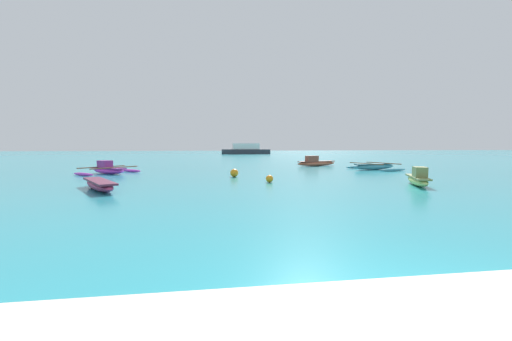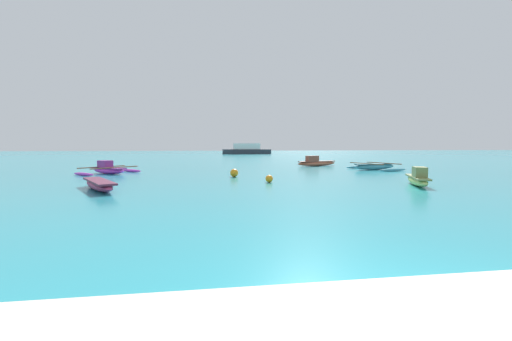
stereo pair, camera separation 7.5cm
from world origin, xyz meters
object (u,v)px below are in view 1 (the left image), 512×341
Objects in this scene: moored_boat_1 at (108,169)px; moored_boat_4 at (374,167)px; moored_boat_0 at (316,162)px; distant_ferry at (246,150)px; moored_boat_3 at (418,179)px; mooring_buoy_2 at (269,179)px; moored_boat_2 at (99,184)px; mooring_buoy_1 at (234,173)px.

moored_boat_4 is (19.46, 0.83, -0.04)m from moored_boat_1.
moored_boat_0 is 44.37m from distant_ferry.
moored_boat_3 reaches higher than mooring_buoy_2.
moored_boat_4 is (17.59, 9.51, 0.02)m from moored_boat_2.
distant_ferry reaches higher than moored_boat_1.
mooring_buoy_2 is at bearing -65.69° from mooring_buoy_1.
mooring_buoy_2 is at bearing 93.42° from moored_boat_3.
moored_boat_0 is 17.61m from moored_boat_1.
moored_boat_4 is at bearing 21.44° from mooring_buoy_1.
moored_boat_2 is at bearing 110.42° from moored_boat_3.
moored_boat_2 is 10.15× the size of mooring_buoy_2.
moored_boat_1 is at bearing 144.07° from mooring_buoy_2.
distant_ferry is at bearing 72.14° from moored_boat_0.
moored_boat_0 is 0.95× the size of moored_boat_4.
moored_boat_3 reaches higher than moored_boat_2.
distant_ferry reaches higher than moored_boat_4.
moored_boat_3 is at bearing -89.54° from distant_ferry.
moored_boat_1 is 1.08× the size of moored_boat_2.
mooring_buoy_2 is 57.79m from distant_ferry.
moored_boat_0 is 0.99× the size of moored_boat_1.
moored_boat_3 is 6.72× the size of mooring_buoy_1.
moored_boat_1 is 8.88m from moored_boat_2.
moored_boat_1 is 0.95× the size of moored_boat_4.
moored_boat_0 is at bearing 21.94° from moored_boat_3.
distant_ferry is (13.90, 59.19, 0.71)m from moored_boat_2.
moored_boat_2 is (1.87, -8.68, -0.06)m from moored_boat_1.
moored_boat_3 is (16.25, -9.29, 0.03)m from moored_boat_1.
moored_boat_3 is 59.81m from distant_ferry.
moored_boat_3 reaches higher than moored_boat_1.
distant_ferry is (15.77, 50.51, 0.65)m from moored_boat_1.
moored_boat_1 is 8.86m from mooring_buoy_1.
moored_boat_3 is 0.31× the size of distant_ferry.
distant_ferry reaches higher than moored_boat_0.
moored_boat_2 is at bearing -103.21° from distant_ferry.
distant_ferry reaches higher than moored_boat_3.
moored_boat_1 is 8.60× the size of mooring_buoy_1.
moored_boat_1 is at bearing 83.10° from moored_boat_3.
moored_boat_2 is 60.80m from distant_ferry.
moored_boat_0 is 6.09m from moored_boat_4.
distant_ferry is (-0.74, 44.36, 0.60)m from moored_boat_0.
moored_boat_1 is 52.92m from distant_ferry.
moored_boat_0 is 1.27× the size of moored_boat_3.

